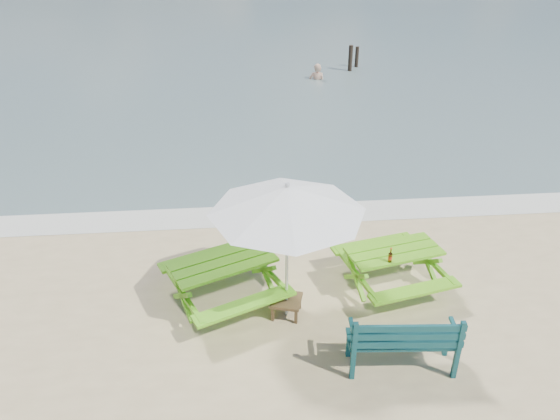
{
  "coord_description": "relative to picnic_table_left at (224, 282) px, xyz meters",
  "views": [
    {
      "loc": [
        -1.32,
        -5.66,
        5.8
      ],
      "look_at": [
        -0.56,
        3.0,
        1.0
      ],
      "focal_mm": 35.0,
      "sensor_mm": 36.0,
      "label": 1
    }
  ],
  "objects": [
    {
      "name": "foam_strip",
      "position": [
        1.6,
        2.88,
        -0.38
      ],
      "size": [
        22.0,
        0.9,
        0.01
      ],
      "primitive_type": "cube",
      "color": "silver",
      "rests_on": "ground"
    },
    {
      "name": "picnic_table_left",
      "position": [
        0.0,
        0.0,
        0.0
      ],
      "size": [
        2.3,
        2.39,
        0.8
      ],
      "color": "#5AB01A",
      "rests_on": "ground"
    },
    {
      "name": "picnic_table_right",
      "position": [
        2.88,
        0.16,
        -0.02
      ],
      "size": [
        1.95,
        2.08,
        0.76
      ],
      "color": "#60B11A",
      "rests_on": "ground"
    },
    {
      "name": "park_bench",
      "position": [
        2.51,
        -1.72,
        -0.09
      ],
      "size": [
        1.58,
        0.64,
        0.95
      ],
      "color": "#103F43",
      "rests_on": "ground"
    },
    {
      "name": "side_table",
      "position": [
        0.99,
        -0.43,
        -0.23
      ],
      "size": [
        0.58,
        0.58,
        0.31
      ],
      "color": "brown",
      "rests_on": "ground"
    },
    {
      "name": "patio_umbrella",
      "position": [
        0.99,
        -0.43,
        1.73
      ],
      "size": [
        2.91,
        2.91,
        2.33
      ],
      "color": "silver",
      "rests_on": "ground"
    },
    {
      "name": "beer_bottle",
      "position": [
        2.71,
        -0.18,
        0.45
      ],
      "size": [
        0.07,
        0.07,
        0.26
      ],
      "color": "#9A4E16",
      "rests_on": "picnic_table_right"
    },
    {
      "name": "swimmer",
      "position": [
        3.57,
        13.49,
        -0.62
      ],
      "size": [
        0.68,
        0.52,
        1.68
      ],
      "color": "tan",
      "rests_on": "ground"
    },
    {
      "name": "mooring_pilings",
      "position": [
        5.25,
        14.83,
        -0.01
      ],
      "size": [
        0.56,
        0.76,
        1.23
      ],
      "color": "black",
      "rests_on": "ground"
    }
  ]
}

